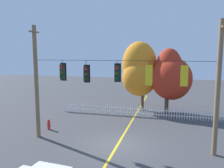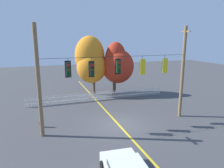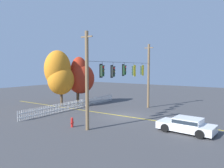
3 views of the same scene
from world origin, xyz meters
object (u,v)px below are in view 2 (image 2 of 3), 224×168
traffic_signal_northbound_secondary (118,67)px  traffic_signal_westbound_side (164,65)px  fire_hydrant (41,122)px  traffic_signal_southbound_primary (92,69)px  autumn_maple_mid (117,65)px  traffic_signal_eastbound_side (142,67)px  traffic_signal_northbound_primary (68,69)px  autumn_maple_near_fence (91,61)px

traffic_signal_northbound_secondary → traffic_signal_westbound_side: same height
fire_hydrant → traffic_signal_northbound_secondary: bearing=-15.0°
traffic_signal_southbound_primary → traffic_signal_northbound_secondary: size_ratio=1.08×
traffic_signal_northbound_secondary → autumn_maple_mid: autumn_maple_mid is taller
traffic_signal_eastbound_side → fire_hydrant: size_ratio=1.78×
traffic_signal_eastbound_side → fire_hydrant: bearing=168.5°
traffic_signal_westbound_side → fire_hydrant: 10.88m
traffic_signal_westbound_side → traffic_signal_northbound_secondary: bearing=179.7°
traffic_signal_eastbound_side → traffic_signal_westbound_side: bearing=0.0°
traffic_signal_northbound_primary → traffic_signal_eastbound_side: 5.74m
traffic_signal_northbound_secondary → autumn_maple_near_fence: autumn_maple_near_fence is taller
traffic_signal_southbound_primary → traffic_signal_westbound_side: same height
traffic_signal_northbound_secondary → traffic_signal_eastbound_side: 1.99m
traffic_signal_westbound_side → fire_hydrant: bearing=170.8°
traffic_signal_northbound_primary → traffic_signal_eastbound_side: (5.74, -0.02, -0.07)m
traffic_signal_southbound_primary → autumn_maple_mid: size_ratio=0.23×
traffic_signal_southbound_primary → fire_hydrant: 5.90m
traffic_signal_northbound_primary → traffic_signal_southbound_primary: 1.69m
traffic_signal_eastbound_side → autumn_maple_near_fence: size_ratio=0.21×
autumn_maple_near_fence → autumn_maple_mid: bearing=-14.8°
autumn_maple_mid → fire_hydrant: bearing=-141.4°
traffic_signal_southbound_primary → traffic_signal_westbound_side: (6.08, -0.02, 0.03)m
traffic_signal_northbound_primary → traffic_signal_northbound_secondary: bearing=-0.0°
traffic_signal_northbound_primary → fire_hydrant: bearing=143.4°
traffic_signal_northbound_primary → traffic_signal_westbound_side: size_ratio=0.96×
traffic_signal_northbound_secondary → fire_hydrant: bearing=165.0°
autumn_maple_near_fence → traffic_signal_northbound_secondary: bearing=-91.1°
traffic_signal_westbound_side → autumn_maple_mid: autumn_maple_mid is taller
traffic_signal_northbound_primary → traffic_signal_southbound_primary: size_ratio=0.95×
traffic_signal_southbound_primary → traffic_signal_eastbound_side: same height
traffic_signal_southbound_primary → traffic_signal_eastbound_side: (4.05, -0.02, 0.02)m
traffic_signal_southbound_primary → traffic_signal_northbound_secondary: same height
traffic_signal_northbound_secondary → autumn_maple_mid: bearing=70.0°
fire_hydrant → traffic_signal_northbound_primary: bearing=-36.6°
traffic_signal_southbound_primary → traffic_signal_northbound_primary: bearing=180.0°
autumn_maple_mid → fire_hydrant: 12.08m
traffic_signal_northbound_primary → traffic_signal_northbound_secondary: (3.76, -0.00, 0.02)m
autumn_maple_mid → fire_hydrant: (-9.09, -7.25, -3.28)m
traffic_signal_northbound_primary → traffic_signal_eastbound_side: bearing=-0.2°
traffic_signal_northbound_secondary → traffic_signal_eastbound_side: bearing=-0.6°
traffic_signal_northbound_secondary → fire_hydrant: (-5.88, 1.58, -4.33)m
traffic_signal_northbound_primary → traffic_signal_northbound_secondary: size_ratio=1.02×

